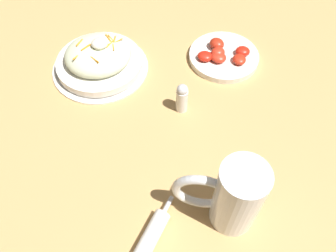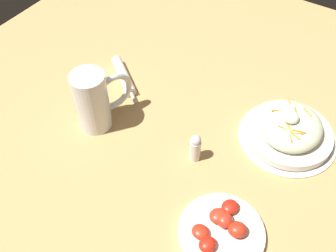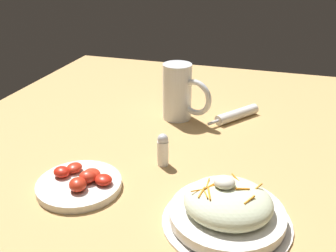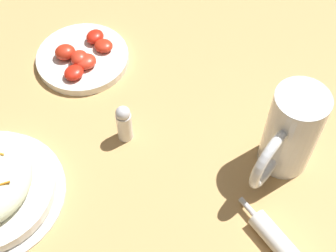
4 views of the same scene
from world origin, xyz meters
name	(u,v)px [view 1 (image 1 of 4)]	position (x,y,z in m)	size (l,w,h in m)	color
ground_plane	(149,147)	(0.00, 0.00, 0.00)	(1.43, 1.43, 0.00)	tan
salad_plate	(99,60)	(-0.09, 0.25, 0.03)	(0.24, 0.24, 0.09)	white
beer_mug	(234,199)	(0.12, -0.17, 0.07)	(0.15, 0.09, 0.16)	white
napkin_roll	(144,250)	(-0.04, -0.22, 0.01)	(0.13, 0.16, 0.03)	white
tomato_plate	(223,56)	(0.22, 0.23, 0.01)	(0.18, 0.18, 0.04)	white
salt_shaker	(182,98)	(0.09, 0.09, 0.04)	(0.03, 0.03, 0.08)	white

